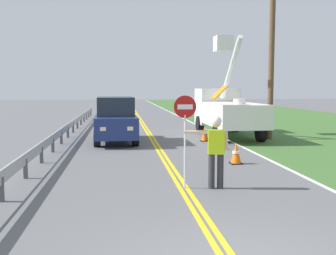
{
  "coord_description": "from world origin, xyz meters",
  "views": [
    {
      "loc": [
        -1.57,
        -4.82,
        2.52
      ],
      "look_at": [
        0.01,
        8.27,
        1.2
      ],
      "focal_mm": 42.6,
      "sensor_mm": 36.0,
      "label": 1
    }
  ],
  "objects_px": {
    "traffic_cone_tail": "(205,134)",
    "utility_pole_near": "(272,45)",
    "stop_sign_paddle": "(185,121)",
    "oncoming_suv_nearest": "(116,119)",
    "traffic_cone_lead": "(236,154)",
    "traffic_cone_mid": "(214,141)",
    "utility_bucket_truck": "(226,109)",
    "flagger_worker": "(216,147)"
  },
  "relations": [
    {
      "from": "traffic_cone_lead",
      "to": "traffic_cone_mid",
      "type": "xyz_separation_m",
      "value": [
        0.0,
        3.14,
        0.0
      ]
    },
    {
      "from": "oncoming_suv_nearest",
      "to": "utility_pole_near",
      "type": "distance_m",
      "value": 8.28
    },
    {
      "from": "stop_sign_paddle",
      "to": "traffic_cone_mid",
      "type": "height_order",
      "value": "stop_sign_paddle"
    },
    {
      "from": "stop_sign_paddle",
      "to": "traffic_cone_mid",
      "type": "bearing_deg",
      "value": 70.1
    },
    {
      "from": "flagger_worker",
      "to": "stop_sign_paddle",
      "type": "distance_m",
      "value": 1.02
    },
    {
      "from": "flagger_worker",
      "to": "traffic_cone_tail",
      "type": "relative_size",
      "value": 2.61
    },
    {
      "from": "flagger_worker",
      "to": "traffic_cone_mid",
      "type": "bearing_deg",
      "value": 76.84
    },
    {
      "from": "utility_pole_near",
      "to": "traffic_cone_mid",
      "type": "xyz_separation_m",
      "value": [
        -3.47,
        -2.88,
        -4.23
      ]
    },
    {
      "from": "traffic_cone_lead",
      "to": "traffic_cone_tail",
      "type": "height_order",
      "value": "same"
    },
    {
      "from": "oncoming_suv_nearest",
      "to": "traffic_cone_mid",
      "type": "xyz_separation_m",
      "value": [
        4.02,
        -2.73,
        -0.72
      ]
    },
    {
      "from": "flagger_worker",
      "to": "utility_bucket_truck",
      "type": "height_order",
      "value": "utility_bucket_truck"
    },
    {
      "from": "oncoming_suv_nearest",
      "to": "traffic_cone_lead",
      "type": "xyz_separation_m",
      "value": [
        4.02,
        -5.86,
        -0.72
      ]
    },
    {
      "from": "stop_sign_paddle",
      "to": "utility_pole_near",
      "type": "xyz_separation_m",
      "value": [
        5.69,
        9.02,
        2.86
      ]
    },
    {
      "from": "stop_sign_paddle",
      "to": "oncoming_suv_nearest",
      "type": "xyz_separation_m",
      "value": [
        -1.8,
        8.87,
        -0.65
      ]
    },
    {
      "from": "utility_pole_near",
      "to": "oncoming_suv_nearest",
      "type": "bearing_deg",
      "value": -178.87
    },
    {
      "from": "utility_bucket_truck",
      "to": "traffic_cone_lead",
      "type": "xyz_separation_m",
      "value": [
        -1.7,
        -7.7,
        -1.07
      ]
    },
    {
      "from": "stop_sign_paddle",
      "to": "utility_bucket_truck",
      "type": "xyz_separation_m",
      "value": [
        3.92,
        10.71,
        -0.3
      ]
    },
    {
      "from": "stop_sign_paddle",
      "to": "oncoming_suv_nearest",
      "type": "distance_m",
      "value": 9.07
    },
    {
      "from": "traffic_cone_tail",
      "to": "stop_sign_paddle",
      "type": "bearing_deg",
      "value": -105.35
    },
    {
      "from": "utility_bucket_truck",
      "to": "traffic_cone_tail",
      "type": "distance_m",
      "value": 2.8
    },
    {
      "from": "stop_sign_paddle",
      "to": "traffic_cone_mid",
      "type": "distance_m",
      "value": 6.67
    },
    {
      "from": "traffic_cone_tail",
      "to": "utility_pole_near",
      "type": "bearing_deg",
      "value": 6.47
    },
    {
      "from": "traffic_cone_mid",
      "to": "traffic_cone_tail",
      "type": "height_order",
      "value": "same"
    },
    {
      "from": "traffic_cone_lead",
      "to": "traffic_cone_mid",
      "type": "relative_size",
      "value": 1.0
    },
    {
      "from": "utility_pole_near",
      "to": "traffic_cone_mid",
      "type": "distance_m",
      "value": 6.18
    },
    {
      "from": "utility_bucket_truck",
      "to": "traffic_cone_tail",
      "type": "bearing_deg",
      "value": -126.79
    },
    {
      "from": "stop_sign_paddle",
      "to": "traffic_cone_tail",
      "type": "bearing_deg",
      "value": 74.65
    },
    {
      "from": "traffic_cone_tail",
      "to": "traffic_cone_lead",
      "type": "bearing_deg",
      "value": -91.54
    },
    {
      "from": "oncoming_suv_nearest",
      "to": "stop_sign_paddle",
      "type": "bearing_deg",
      "value": -78.51
    },
    {
      "from": "traffic_cone_lead",
      "to": "oncoming_suv_nearest",
      "type": "bearing_deg",
      "value": 124.45
    },
    {
      "from": "utility_pole_near",
      "to": "traffic_cone_lead",
      "type": "bearing_deg",
      "value": -120.01
    },
    {
      "from": "oncoming_suv_nearest",
      "to": "traffic_cone_tail",
      "type": "xyz_separation_m",
      "value": [
        4.17,
        -0.23,
        -0.72
      ]
    },
    {
      "from": "utility_bucket_truck",
      "to": "traffic_cone_tail",
      "type": "relative_size",
      "value": 9.74
    },
    {
      "from": "stop_sign_paddle",
      "to": "oncoming_suv_nearest",
      "type": "height_order",
      "value": "stop_sign_paddle"
    },
    {
      "from": "utility_pole_near",
      "to": "flagger_worker",
      "type": "bearing_deg",
      "value": -118.38
    },
    {
      "from": "traffic_cone_mid",
      "to": "traffic_cone_tail",
      "type": "bearing_deg",
      "value": 86.57
    },
    {
      "from": "oncoming_suv_nearest",
      "to": "traffic_cone_tail",
      "type": "relative_size",
      "value": 6.64
    },
    {
      "from": "traffic_cone_tail",
      "to": "traffic_cone_mid",
      "type": "bearing_deg",
      "value": -93.43
    },
    {
      "from": "utility_bucket_truck",
      "to": "utility_pole_near",
      "type": "bearing_deg",
      "value": -43.64
    },
    {
      "from": "stop_sign_paddle",
      "to": "traffic_cone_tail",
      "type": "xyz_separation_m",
      "value": [
        2.37,
        8.64,
        -1.37
      ]
    },
    {
      "from": "utility_pole_near",
      "to": "traffic_cone_tail",
      "type": "bearing_deg",
      "value": -173.53
    },
    {
      "from": "utility_bucket_truck",
      "to": "traffic_cone_mid",
      "type": "distance_m",
      "value": 4.99
    }
  ]
}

